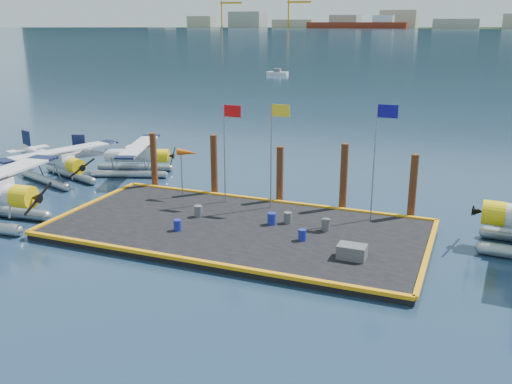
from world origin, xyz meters
TOP-DOWN VIEW (x-y plane):
  - ground at (0.00, 0.00)m, footprint 4000.00×4000.00m
  - dock at (0.00, 0.00)m, footprint 20.00×10.00m
  - dock_bumpers at (0.00, 0.00)m, footprint 20.25×10.25m
  - seaplane_b at (-16.07, 4.82)m, footprint 8.29×8.81m
  - seaplane_c at (-12.16, 8.63)m, footprint 7.82×8.35m
  - drum_0 at (-2.75, 0.68)m, footprint 0.46×0.46m
  - drum_1 at (3.86, -0.63)m, footprint 0.41×0.41m
  - drum_2 at (1.59, 1.01)m, footprint 0.47×0.47m
  - drum_3 at (-2.75, -1.72)m, footprint 0.42×0.42m
  - drum_4 at (4.60, 1.22)m, footprint 0.45×0.45m
  - drum_5 at (2.35, 1.54)m, footprint 0.44×0.44m
  - crate at (6.72, -1.97)m, footprint 1.33×0.89m
  - flagpole_red at (-2.29, 3.80)m, footprint 1.14×0.08m
  - flagpole_yellow at (0.70, 3.80)m, footprint 1.14×0.08m
  - flagpole_blue at (6.70, 3.80)m, footprint 1.14×0.08m
  - windsock at (-5.03, 3.80)m, footprint 1.40×0.44m
  - piling_0 at (-8.50, 5.40)m, footprint 0.44×0.44m
  - piling_1 at (-4.00, 5.40)m, footprint 0.44×0.44m
  - piling_2 at (0.50, 5.40)m, footprint 0.44×0.44m
  - piling_3 at (4.50, 5.40)m, footprint 0.44×0.44m
  - piling_4 at (8.50, 5.40)m, footprint 0.44×0.44m

SIDE VIEW (x-z plane):
  - ground at x=0.00m, z-range 0.00..0.00m
  - dock at x=0.00m, z-range 0.00..0.40m
  - dock_bumpers at x=0.00m, z-range 0.40..0.58m
  - drum_1 at x=3.86m, z-range 0.40..0.98m
  - drum_3 at x=-2.75m, z-range 0.40..0.99m
  - drum_5 at x=2.35m, z-range 0.40..1.03m
  - drum_4 at x=4.60m, z-range 0.40..1.04m
  - drum_0 at x=-2.75m, z-range 0.40..1.05m
  - drum_2 at x=1.59m, z-range 0.40..1.06m
  - crate at x=6.72m, z-range 0.40..1.07m
  - seaplane_c at x=-12.16m, z-range -0.19..2.80m
  - seaplane_b at x=-16.07m, z-range -0.20..2.97m
  - piling_2 at x=0.50m, z-range 0.00..3.80m
  - piling_0 at x=-8.50m, z-range 0.00..4.00m
  - piling_4 at x=8.50m, z-range 0.00..4.00m
  - piling_1 at x=-4.00m, z-range 0.00..4.20m
  - piling_3 at x=4.50m, z-range 0.00..4.30m
  - windsock at x=-5.03m, z-range 1.67..4.79m
  - flagpole_red at x=-2.29m, z-range 1.40..7.40m
  - flagpole_yellow at x=0.70m, z-range 1.41..7.61m
  - flagpole_blue at x=6.70m, z-range 1.44..7.94m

